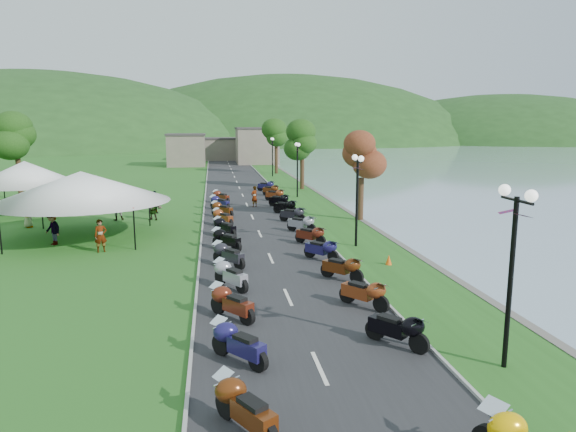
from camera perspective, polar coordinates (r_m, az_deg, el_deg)
name	(u,v)px	position (r m, az deg, el deg)	size (l,w,h in m)	color
road	(243,195)	(49.50, -5.06, 2.31)	(7.00, 120.00, 0.02)	#2B2B2D
hills_backdrop	(219,142)	(209.10, -7.67, 8.14)	(360.00, 120.00, 76.00)	#285621
far_building	(217,149)	(94.07, -7.94, 7.43)	(18.00, 16.00, 5.00)	#786D5D
moto_row_left	(227,256)	(24.53, -6.77, -4.41)	(2.60, 42.94, 1.10)	#331411
moto_row_right	(296,219)	(33.81, 0.86, -0.33)	(2.60, 39.92, 1.10)	#331411
streetlamp_near	(510,281)	(15.19, 23.49, -6.63)	(1.40, 1.40, 5.00)	black
vendor_tent_main	(83,205)	(32.56, -21.83, 1.13)	(6.76, 6.76, 4.00)	white
vendor_tent_side	(26,187)	(43.66, -27.06, 2.84)	(5.18, 5.18, 4.00)	white
tree_lakeside	(361,172)	(36.39, 8.13, 4.85)	(2.46, 2.46, 6.82)	#245416
pedestrian_a	(102,252)	(29.09, -19.99, -3.77)	(0.64, 0.47, 1.76)	slate
pedestrian_b	(117,220)	(38.39, -18.44, -0.44)	(0.92, 0.51, 1.90)	slate
pedestrian_c	(54,245)	(31.82, -24.56, -2.93)	(1.22, 0.50, 1.88)	slate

